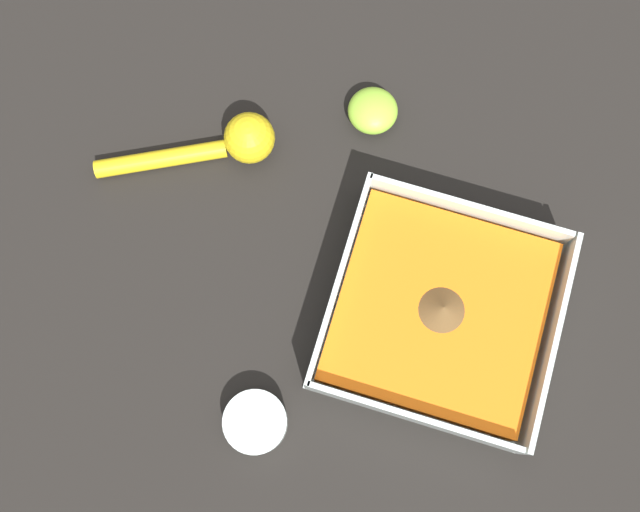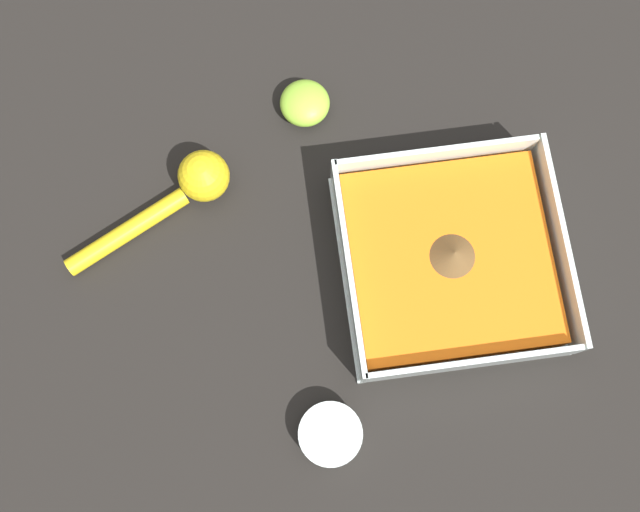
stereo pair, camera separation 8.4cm
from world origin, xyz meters
name	(u,v)px [view 1 (the left image)]	position (x,y,z in m)	size (l,w,h in m)	color
ground_plane	(436,316)	(0.00, 0.00, 0.00)	(4.00, 4.00, 0.00)	black
square_dish	(441,314)	(0.00, 0.00, 0.02)	(0.25, 0.25, 0.07)	silver
spice_bowl	(256,422)	(0.17, -0.16, 0.01)	(0.07, 0.07, 0.03)	silver
lemon_squeezer	(228,143)	(-0.12, -0.29, 0.03)	(0.12, 0.20, 0.06)	yellow
lemon_half	(373,111)	(-0.22, -0.14, 0.02)	(0.06, 0.06, 0.03)	#93CC38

